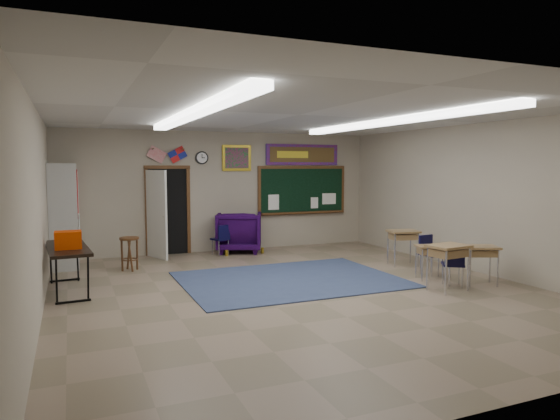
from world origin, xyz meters
name	(u,v)px	position (x,y,z in m)	size (l,w,h in m)	color
floor	(298,291)	(0.00, 0.00, 0.00)	(9.00, 9.00, 0.00)	#826E5A
back_wall	(223,192)	(0.00, 4.50, 1.50)	(8.00, 0.04, 3.00)	#A89E88
front_wall	(517,240)	(0.00, -4.50, 1.50)	(8.00, 0.04, 3.00)	#A89E88
left_wall	(37,212)	(-4.00, 0.00, 1.50)	(0.04, 9.00, 3.00)	#A89E88
right_wall	(479,198)	(4.00, 0.00, 1.50)	(0.04, 9.00, 3.00)	#A89E88
ceiling	(299,115)	(0.00, 0.00, 3.00)	(8.00, 9.00, 0.04)	silver
area_rug	(290,279)	(0.20, 0.80, 0.01)	(4.00, 3.00, 0.02)	#324060
fluorescent_strips	(299,118)	(0.00, 0.00, 2.94)	(3.86, 6.00, 0.10)	white
doorway	(165,212)	(-1.50, 4.35, 1.06)	(1.10, 0.89, 2.16)	black
chalkboard	(302,191)	(2.20, 4.46, 1.46)	(2.55, 0.14, 1.30)	#553318
bulletin_board	(303,155)	(2.20, 4.47, 2.45)	(2.10, 0.05, 0.55)	maroon
framed_art_print	(237,158)	(0.35, 4.47, 2.35)	(0.75, 0.05, 0.65)	#A2871F
wall_clock	(202,158)	(-0.55, 4.47, 2.35)	(0.32, 0.05, 0.32)	black
wall_flags	(167,152)	(-1.40, 4.44, 2.48)	(1.16, 0.06, 0.70)	red
storage_cabinet	(64,215)	(-3.71, 3.85, 1.10)	(0.59, 1.25, 2.20)	#A6A7A2
wingback_armchair	(239,232)	(0.30, 4.15, 0.50)	(1.07, 1.11, 1.01)	#1C0431
student_chair_reading	(220,240)	(-0.27, 3.88, 0.37)	(0.37, 0.37, 0.74)	black
student_chair_desk_a	(453,266)	(2.68, -0.78, 0.37)	(0.37, 0.37, 0.75)	black
student_chair_desk_b	(432,255)	(2.96, 0.12, 0.39)	(0.39, 0.39, 0.78)	black
student_desk_front_left	(431,260)	(2.69, -0.18, 0.36)	(0.64, 0.55, 0.65)	#956C45
student_desk_front_right	(403,246)	(3.03, 1.14, 0.42)	(0.72, 0.60, 0.76)	#956C45
student_desk_back_left	(448,265)	(2.37, -1.00, 0.45)	(0.72, 0.58, 0.80)	#956C45
student_desk_back_right	(480,263)	(3.22, -0.88, 0.40)	(0.72, 0.64, 0.71)	#956C45
folding_table	(68,267)	(-3.65, 1.50, 0.42)	(0.77, 1.92, 1.07)	black
wooden_stool	(130,253)	(-2.49, 2.87, 0.36)	(0.39, 0.39, 0.69)	#502B18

